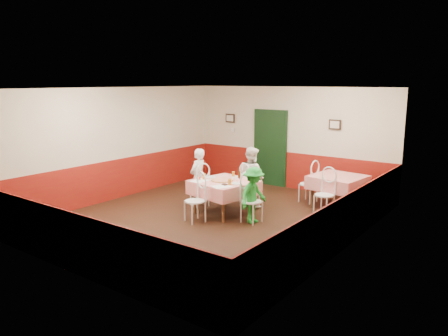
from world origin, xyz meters
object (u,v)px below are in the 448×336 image
Objects in this scene: glass_c at (233,174)px; diner_far at (251,177)px; wallet at (225,185)px; diner_right at (253,195)px; chair_right at (252,202)px; chair_left at (200,188)px; second_table at (337,192)px; beer_bottle at (239,174)px; chair_near at (195,201)px; chair_second_b at (324,195)px; glass_b at (230,182)px; glass_a at (204,176)px; pizza at (222,180)px; main_table at (224,197)px; chair_far at (250,188)px; chair_second_a at (308,184)px; diner_left at (198,177)px.

diner_far is at bearing 63.84° from glass_c.
diner_right is (0.63, 0.17, -0.17)m from wallet.
chair_right is 7.15× the size of glass_c.
chair_left is at bearing 56.12° from diner_far.
second_table is 8.90× the size of glass_c.
second_table is 5.41× the size of beer_bottle.
wallet is 0.67m from diner_right.
glass_c is 0.21m from beer_bottle.
chair_near is 2.90m from chair_second_b.
diner_right is (0.74, -0.55, -0.26)m from beer_bottle.
diner_far is at bearing 99.16° from glass_b.
diner_far is at bearing 37.62° from chair_right.
glass_a is 0.79m from glass_b.
chair_second_b is (2.69, 1.11, 0.00)m from chair_left.
chair_left is 1.00× the size of chair_second_b.
chair_second_b is at bearing 31.65° from glass_a.
chair_near is 0.85m from glass_b.
wallet is at bearing -45.54° from pizza.
diner_far is at bearing 104.77° from wallet.
diner_right is (0.89, -0.16, 0.23)m from main_table.
chair_left is 1.00× the size of chair_near.
wallet is at bearing 87.06° from chair_left.
beer_bottle reaches higher than second_table.
chair_left is 0.75× the size of diner_right.
beer_bottle is (-0.70, 0.54, 0.41)m from chair_right.
glass_c is at bearing 131.36° from chair_left.
second_table is 2.07m from chair_far.
pizza is at bearing -111.62° from beer_bottle.
chair_far and chair_second_a have the same top height.
second_table is 8.57× the size of glass_b.
main_table is 1.36× the size of chair_left.
chair_near is 0.83m from glass_a.
chair_second_a reaches higher than glass_b.
diner_right is at bearing -117.38° from chair_second_b.
chair_left is 1.30m from glass_b.
chair_second_a is 2.51m from wallet.
glass_a is at bearing 50.09° from diner_left.
diner_right is (-0.22, -2.17, 0.15)m from chair_second_a.
glass_b is (0.79, -0.10, -0.00)m from glass_a.
glass_a is 0.65× the size of beer_bottle.
chair_far is 4.35× the size of beer_bottle.
chair_right is 6.67× the size of glass_a.
chair_far is 1.17m from glass_b.
main_table is 0.62m from glass_b.
wallet is (-0.85, -2.34, 0.32)m from chair_second_a.
chair_near is at bearing -118.56° from wallet.
chair_near reaches higher than wallet.
glass_c is at bearing 165.20° from beer_bottle.
chair_right is at bearing 140.50° from chair_far.
chair_second_b is 4.35× the size of beer_bottle.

